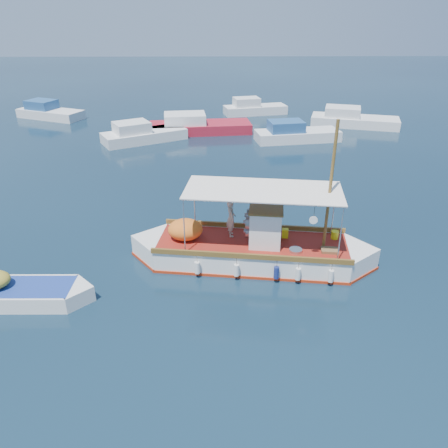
{
  "coord_description": "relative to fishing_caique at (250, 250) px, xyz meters",
  "views": [
    {
      "loc": [
        -1.09,
        -15.98,
        9.62
      ],
      "look_at": [
        -0.82,
        0.0,
        1.56
      ],
      "focal_mm": 35.0,
      "sensor_mm": 36.0,
      "label": 1
    }
  ],
  "objects": [
    {
      "name": "bg_boat_far_n",
      "position": [
        2.23,
        27.41,
        -0.05
      ],
      "size": [
        6.3,
        3.25,
        1.8
      ],
      "rotation": [
        0.0,
        0.0,
        0.22
      ],
      "color": "silver",
      "rests_on": "ground"
    },
    {
      "name": "bg_boat_n",
      "position": [
        -3.0,
        20.62,
        -0.05
      ],
      "size": [
        8.62,
        3.65,
        1.8
      ],
      "rotation": [
        0.0,
        0.0,
        0.1
      ],
      "color": "maroon",
      "rests_on": "ground"
    },
    {
      "name": "bg_boat_nw",
      "position": [
        -7.21,
        18.05,
        -0.05
      ],
      "size": [
        6.77,
        5.16,
        1.8
      ],
      "rotation": [
        0.0,
        0.0,
        0.5
      ],
      "color": "silver",
      "rests_on": "ground"
    },
    {
      "name": "fishing_caique",
      "position": [
        0.0,
        0.0,
        0.0
      ],
      "size": [
        10.14,
        3.78,
        6.24
      ],
      "rotation": [
        0.0,
        0.0,
        -0.13
      ],
      "color": "white",
      "rests_on": "ground"
    },
    {
      "name": "bg_boat_far_w",
      "position": [
        -17.16,
        26.1,
        -0.05
      ],
      "size": [
        6.7,
        4.65,
        1.8
      ],
      "rotation": [
        0.0,
        0.0,
        -0.42
      ],
      "color": "silver",
      "rests_on": "ground"
    },
    {
      "name": "ground",
      "position": [
        -0.26,
        0.42,
        -0.54
      ],
      "size": [
        160.0,
        160.0,
        0.0
      ],
      "primitive_type": "plane",
      "color": "black",
      "rests_on": "ground"
    },
    {
      "name": "bg_boat_ne",
      "position": [
        4.77,
        18.0,
        -0.05
      ],
      "size": [
        6.8,
        3.2,
        1.8
      ],
      "rotation": [
        0.0,
        0.0,
        0.16
      ],
      "color": "silver",
      "rests_on": "ground"
    },
    {
      "name": "bg_boat_e",
      "position": [
        10.57,
        22.67,
        -0.05
      ],
      "size": [
        7.85,
        4.56,
        1.8
      ],
      "rotation": [
        0.0,
        0.0,
        -0.28
      ],
      "color": "silver",
      "rests_on": "ground"
    },
    {
      "name": "dinghy",
      "position": [
        -8.65,
        -2.56,
        -0.26
      ],
      "size": [
        5.63,
        1.64,
        1.37
      ],
      "rotation": [
        0.0,
        0.0,
        -0.01
      ],
      "color": "white",
      "rests_on": "ground"
    }
  ]
}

